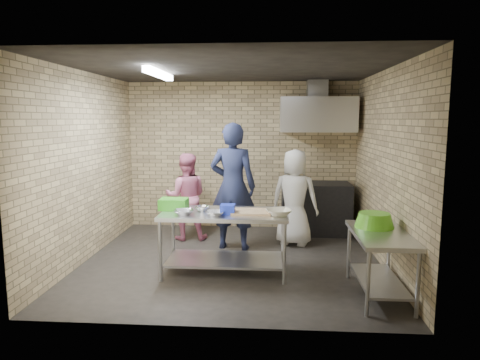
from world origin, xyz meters
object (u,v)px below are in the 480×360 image
object	(u,v)px
man_navy	(233,186)
side_counter	(380,264)
prep_table	(225,243)
bottle_red	(319,119)
bottle_green	(342,120)
blue_tub	(228,209)
green_basin	(374,220)
woman_white	(295,197)
green_crate	(174,204)
woman_pink	(186,197)
stove	(316,208)

from	to	relation	value
man_navy	side_counter	bearing A→B (deg)	144.28
prep_table	bottle_red	world-z (taller)	bottle_red
prep_table	bottle_green	world-z (taller)	bottle_green
blue_tub	green_basin	xyz separation A→B (m)	(1.78, -0.27, -0.05)
prep_table	woman_white	world-z (taller)	woman_white
bottle_red	woman_white	distance (m)	1.66
green_crate	blue_tub	xyz separation A→B (m)	(0.75, -0.22, -0.01)
green_basin	woman_pink	size ratio (longest dim) A/B	0.31
prep_table	blue_tub	distance (m)	0.48
blue_tub	man_navy	world-z (taller)	man_navy
man_navy	woman_white	xyz separation A→B (m)	(0.97, 0.28, -0.21)
green_crate	blue_tub	distance (m)	0.78
green_basin	man_navy	xyz separation A→B (m)	(-1.82, 1.47, 0.15)
blue_tub	bottle_red	size ratio (longest dim) A/B	1.02
prep_table	man_navy	world-z (taller)	man_navy
side_counter	bottle_green	bearing A→B (deg)	90.00
man_navy	prep_table	bearing A→B (deg)	96.76
man_navy	woman_white	bearing A→B (deg)	-156.62
green_basin	man_navy	world-z (taller)	man_navy
bottle_green	woman_white	world-z (taller)	bottle_green
prep_table	woman_pink	world-z (taller)	woman_pink
bottle_red	woman_white	world-z (taller)	bottle_red
prep_table	woman_white	bearing A→B (deg)	54.52
stove	man_navy	bearing A→B (deg)	-143.51
green_crate	bottle_green	distance (m)	3.58
green_crate	bottle_green	size ratio (longest dim) A/B	2.44
green_basin	bottle_green	world-z (taller)	bottle_green
prep_table	side_counter	distance (m)	1.95
stove	woman_pink	world-z (taller)	woman_pink
green_crate	green_basin	bearing A→B (deg)	-10.92
green_crate	bottle_green	bearing A→B (deg)	41.41
stove	blue_tub	xyz separation A→B (m)	(-1.35, -2.23, 0.43)
stove	bottle_red	bearing A→B (deg)	78.23
bottle_red	woman_white	size ratio (longest dim) A/B	0.12
blue_tub	green_basin	size ratio (longest dim) A/B	0.40
blue_tub	man_navy	xyz separation A→B (m)	(-0.04, 1.20, 0.11)
blue_tub	bottle_green	world-z (taller)	bottle_green
side_counter	bottle_red	world-z (taller)	bottle_red
side_counter	stove	size ratio (longest dim) A/B	1.00
bottle_green	man_navy	size ratio (longest dim) A/B	0.08
stove	man_navy	size ratio (longest dim) A/B	0.61
man_navy	woman_pink	distance (m)	0.99
man_navy	woman_pink	world-z (taller)	man_navy
man_navy	woman_pink	xyz separation A→B (m)	(-0.83, 0.47, -0.26)
green_crate	woman_pink	bearing A→B (deg)	94.70
woman_white	bottle_green	bearing A→B (deg)	-114.71
stove	bottle_green	distance (m)	1.65
stove	green_basin	size ratio (longest dim) A/B	2.61
green_basin	woman_white	bearing A→B (deg)	115.83
green_basin	woman_white	xyz separation A→B (m)	(-0.85, 1.75, -0.06)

